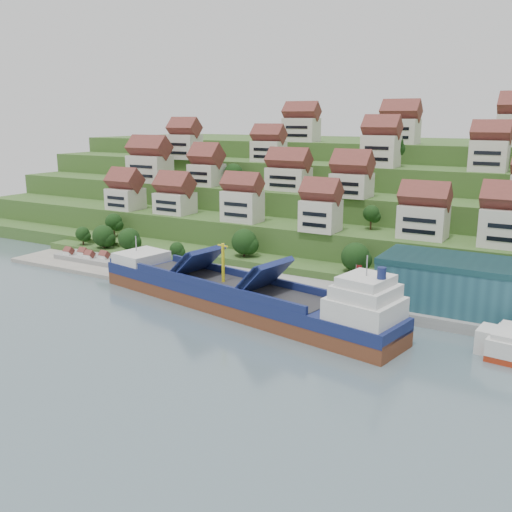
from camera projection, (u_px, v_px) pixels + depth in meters
The scene contains 9 objects.
ground at pixel (255, 311), 118.94m from camera, with size 300.00×300.00×0.00m, color slate.
quay at pixel (372, 302), 121.58m from camera, with size 180.00×14.00×2.20m, color gray.
pebble_beach at pixel (96, 262), 157.11m from camera, with size 45.00×20.00×1.00m, color gray.
hillside at pixel (401, 200), 203.51m from camera, with size 260.00×128.00×31.00m.
hillside_village at pixel (372, 174), 161.28m from camera, with size 155.57×63.64×29.30m.
hillside_trees at pixel (298, 205), 156.58m from camera, with size 135.69×62.89×31.62m.
flagpole at pixel (356, 280), 116.92m from camera, with size 1.28×0.16×8.00m.
beach_huts at pixel (86, 257), 156.65m from camera, with size 14.40×3.70×2.20m.
cargo_ship at pixel (244, 297), 117.93m from camera, with size 74.86×24.94×16.36m.
Camera 1 is at (56.54, -97.60, 39.50)m, focal length 40.00 mm.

